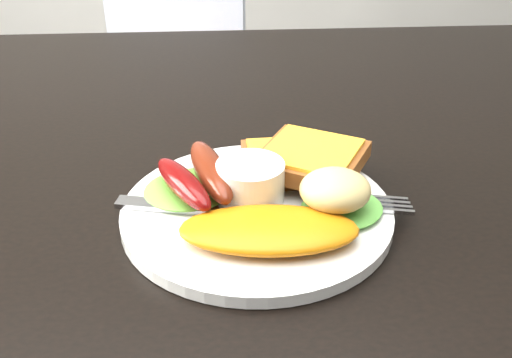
{
  "coord_description": "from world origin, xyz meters",
  "views": [
    {
      "loc": [
        -0.07,
        -0.57,
        1.03
      ],
      "look_at": [
        -0.04,
        -0.14,
        0.78
      ],
      "focal_mm": 42.0,
      "sensor_mm": 36.0,
      "label": 1
    }
  ],
  "objects_px": {
    "dining_table": "(285,155)",
    "plate": "(257,212)",
    "dining_chair": "(174,82)",
    "person": "(200,1)"
  },
  "relations": [
    {
      "from": "dining_chair",
      "to": "person",
      "type": "bearing_deg",
      "value": -57.48
    },
    {
      "from": "person",
      "to": "plate",
      "type": "xyz_separation_m",
      "value": [
        0.06,
        -0.87,
        0.03
      ]
    },
    {
      "from": "dining_chair",
      "to": "plate",
      "type": "bearing_deg",
      "value": -69.55
    },
    {
      "from": "dining_table",
      "to": "plate",
      "type": "bearing_deg",
      "value": -105.32
    },
    {
      "from": "dining_table",
      "to": "dining_chair",
      "type": "bearing_deg",
      "value": 101.06
    },
    {
      "from": "dining_table",
      "to": "plate",
      "type": "height_order",
      "value": "plate"
    },
    {
      "from": "person",
      "to": "dining_table",
      "type": "bearing_deg",
      "value": 114.51
    },
    {
      "from": "dining_table",
      "to": "plate",
      "type": "distance_m",
      "value": 0.16
    },
    {
      "from": "plate",
      "to": "person",
      "type": "bearing_deg",
      "value": 94.02
    },
    {
      "from": "person",
      "to": "plate",
      "type": "bearing_deg",
      "value": 110.46
    }
  ]
}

